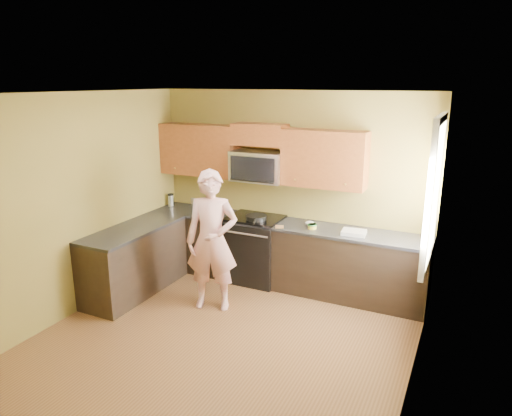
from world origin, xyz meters
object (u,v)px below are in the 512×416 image
Objects in this scene: travel_mug at (171,206)px; butter_tub at (312,229)px; microwave at (259,181)px; frying_pan at (256,220)px; woman at (212,241)px; stove at (255,248)px.

butter_tub is at bearing -3.74° from travel_mug.
microwave reaches higher than frying_pan.
butter_tub is at bearing 24.32° from woman.
frying_pan is at bearing 59.79° from woman.
microwave is at bearing 90.00° from stove.
travel_mug is (-1.39, 1.08, 0.03)m from woman.
woman is 3.53× the size of frying_pan.
frying_pan is (0.18, 0.89, 0.06)m from woman.
frying_pan is at bearing -177.76° from butter_tub.
woman is 1.76m from travel_mug.
frying_pan is at bearing -72.45° from microwave.
stove is 1.25× the size of microwave.
woman reaches higher than butter_tub.
stove is 8.09× the size of butter_tub.
microwave reaches higher than butter_tub.
stove is at bearing 105.15° from frying_pan.
stove is 1.57m from travel_mug.
microwave is 1.59m from travel_mug.
woman is at bearing -120.96° from frying_pan.
travel_mug is (-1.50, 0.08, 0.45)m from stove.
woman is at bearing -96.21° from stove.
woman reaches higher than frying_pan.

